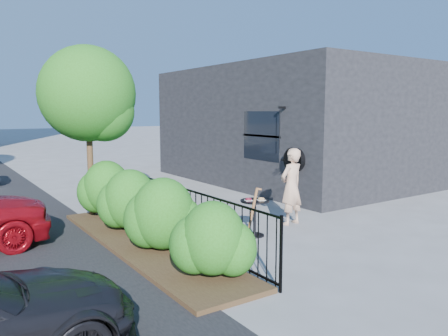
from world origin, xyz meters
TOP-DOWN VIEW (x-y plane):
  - ground at (0.00, 0.00)m, footprint 120.00×120.00m
  - shop_building at (5.50, 4.50)m, footprint 6.22×9.00m
  - fence at (-1.50, 0.00)m, footprint 0.05×6.05m
  - planting_bed at (-2.20, 0.00)m, footprint 1.30×6.00m
  - shrubs at (-2.10, 0.10)m, footprint 1.10×5.60m
  - patio_tree at (-2.24, 2.76)m, footprint 2.20×2.20m
  - cafe_table at (-0.08, -0.61)m, footprint 0.58×0.58m
  - woman at (1.16, -0.33)m, footprint 0.67×0.49m
  - shovel at (-1.25, -1.93)m, footprint 0.44×0.17m

SIDE VIEW (x-z plane):
  - ground at x=0.00m, z-range 0.00..0.00m
  - planting_bed at x=-2.20m, z-range 0.00..0.08m
  - cafe_table at x=-0.08m, z-range 0.12..0.90m
  - fence at x=-1.50m, z-range 0.01..1.11m
  - shovel at x=-1.25m, z-range -0.08..1.23m
  - shrubs at x=-2.10m, z-range 0.08..1.32m
  - woman at x=1.16m, z-range 0.00..1.70m
  - shop_building at x=5.50m, z-range 0.00..4.00m
  - patio_tree at x=-2.24m, z-range 0.79..4.73m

